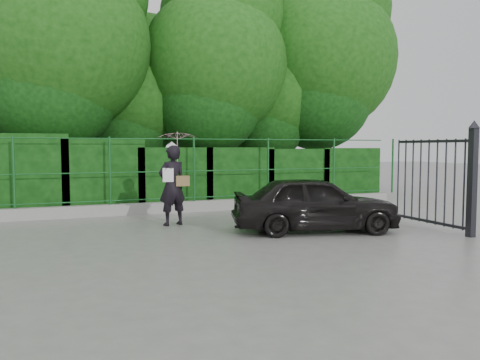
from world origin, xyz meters
name	(u,v)px	position (x,y,z in m)	size (l,w,h in m)	color
ground	(238,242)	(0.00, 0.00, 0.00)	(80.00, 80.00, 0.00)	gray
kerb	(181,207)	(0.00, 4.50, 0.15)	(14.00, 0.25, 0.30)	#9E9E99
fence	(188,169)	(0.22, 4.50, 1.20)	(14.13, 0.06, 1.80)	#165522
hedge	(162,176)	(-0.31, 5.50, 0.98)	(14.20, 1.20, 2.18)	black
trees	(189,67)	(1.14, 7.74, 4.62)	(17.10, 6.15, 8.08)	black
gate	(454,177)	(4.60, -0.72, 1.19)	(0.22, 2.33, 2.36)	#24242A
woman	(175,165)	(-0.63, 2.44, 1.40)	(0.99, 0.93, 2.20)	black
car	(315,203)	(1.98, 0.52, 0.61)	(1.43, 3.56, 1.21)	black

